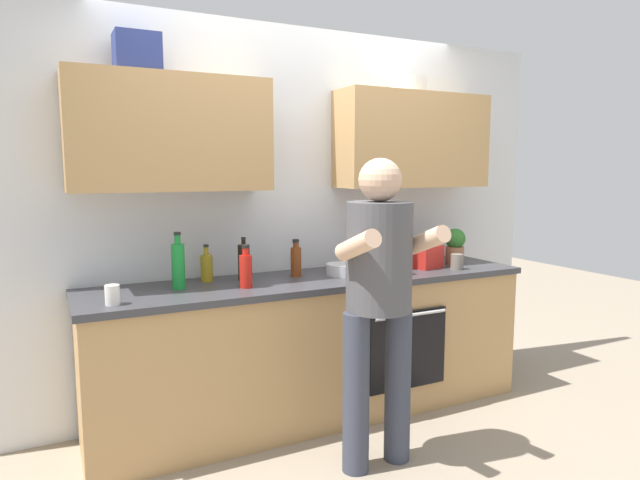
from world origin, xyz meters
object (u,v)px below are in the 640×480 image
at_px(mixing_bowl, 343,269).
at_px(bottle_soda, 178,265).
at_px(bottle_wine, 402,245).
at_px(bottle_soy, 244,262).
at_px(person_standing, 379,289).
at_px(bottle_oil, 207,267).
at_px(cup_stoneware, 457,262).
at_px(bottle_hotsauce, 246,270).
at_px(cup_ceramic, 392,262).
at_px(potted_herb, 455,246).
at_px(knife_block, 389,258).
at_px(bottle_vinegar, 296,260).
at_px(cup_coffee, 112,295).
at_px(grocery_bag_crisps, 425,256).

bearing_deg(mixing_bowl, bottle_soda, 176.92).
height_order(bottle_wine, bottle_soy, bottle_wine).
distance_m(person_standing, bottle_oil, 1.11).
bearing_deg(bottle_soy, cup_stoneware, -11.94).
relative_size(bottle_wine, bottle_hotsauce, 1.24).
height_order(bottle_oil, cup_ceramic, bottle_oil).
bearing_deg(potted_herb, knife_block, -169.88).
bearing_deg(bottle_oil, bottle_vinegar, -9.86).
bearing_deg(cup_ceramic, bottle_wine, 41.90).
bearing_deg(person_standing, cup_coffee, 157.06).
height_order(bottle_oil, bottle_hotsauce, bottle_hotsauce).
distance_m(cup_ceramic, mixing_bowl, 0.38).
bearing_deg(grocery_bag_crisps, bottle_hotsauce, -176.86).
relative_size(potted_herb, grocery_bag_crisps, 1.28).
xyz_separation_m(person_standing, cup_stoneware, (0.96, 0.53, -0.01)).
relative_size(bottle_oil, bottle_vinegar, 0.95).
xyz_separation_m(bottle_soda, cup_ceramic, (1.42, -0.04, -0.08)).
height_order(cup_stoneware, cup_coffee, cup_stoneware).
relative_size(bottle_soy, cup_coffee, 2.62).
bearing_deg(knife_block, person_standing, -127.50).
bearing_deg(bottle_soda, bottle_wine, 5.16).
distance_m(mixing_bowl, potted_herb, 0.92).
xyz_separation_m(bottle_oil, cup_stoneware, (1.62, -0.36, -0.04)).
distance_m(bottle_oil, bottle_soy, 0.23).
height_order(bottle_wine, grocery_bag_crisps, bottle_wine).
height_order(mixing_bowl, potted_herb, potted_herb).
distance_m(mixing_bowl, grocery_bag_crisps, 0.64).
xyz_separation_m(bottle_wine, cup_stoneware, (0.19, -0.37, -0.08)).
xyz_separation_m(mixing_bowl, grocery_bag_crisps, (0.64, -0.01, 0.04)).
height_order(knife_block, potted_herb, knife_block).
bearing_deg(person_standing, bottle_wine, 49.53).
bearing_deg(person_standing, bottle_soda, 138.68).
xyz_separation_m(cup_stoneware, potted_herb, (0.13, 0.17, 0.08)).
distance_m(bottle_hotsauce, mixing_bowl, 0.69).
height_order(bottle_soy, bottle_hotsauce, bottle_soy).
height_order(person_standing, mixing_bowl, person_standing).
xyz_separation_m(bottle_oil, mixing_bowl, (0.84, -0.19, -0.05)).
relative_size(bottle_oil, bottle_soy, 0.85).
height_order(bottle_oil, cup_coffee, bottle_oil).
distance_m(person_standing, cup_stoneware, 1.10).
height_order(mixing_bowl, knife_block, knife_block).
bearing_deg(bottle_oil, cup_stoneware, -12.59).
bearing_deg(bottle_soy, bottle_oil, 163.28).
relative_size(bottle_vinegar, grocery_bag_crisps, 1.17).
bearing_deg(grocery_bag_crisps, mixing_bowl, 178.71).
height_order(person_standing, bottle_wine, person_standing).
distance_m(bottle_soy, bottle_soda, 0.42).
distance_m(bottle_wine, bottle_soda, 1.64).
relative_size(bottle_soy, mixing_bowl, 1.22).
bearing_deg(bottle_hotsauce, bottle_soy, 74.12).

